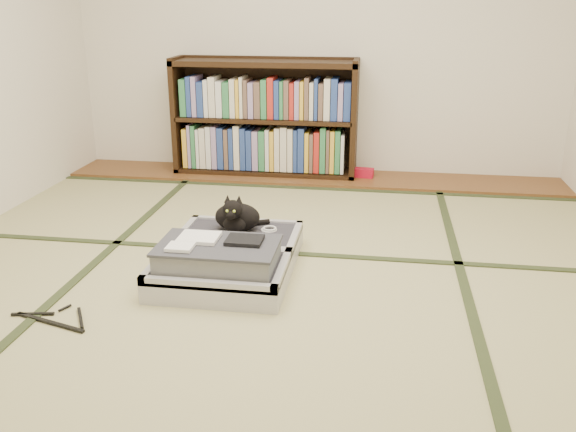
# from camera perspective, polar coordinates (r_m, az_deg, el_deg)

# --- Properties ---
(floor) EXTENTS (4.50, 4.50, 0.00)m
(floor) POSITION_cam_1_polar(r_m,az_deg,el_deg) (3.17, -1.87, -6.32)
(floor) COLOR tan
(floor) RESTS_ON ground
(wood_strip) EXTENTS (4.00, 0.50, 0.02)m
(wood_strip) POSITION_cam_1_polar(r_m,az_deg,el_deg) (5.02, 2.31, 3.68)
(wood_strip) COLOR brown
(wood_strip) RESTS_ON ground
(red_item) EXTENTS (0.16, 0.11, 0.07)m
(red_item) POSITION_cam_1_polar(r_m,az_deg,el_deg) (5.01, 7.13, 4.04)
(red_item) COLOR red
(red_item) RESTS_ON wood_strip
(tatami_borders) EXTENTS (4.00, 4.50, 0.01)m
(tatami_borders) POSITION_cam_1_polar(r_m,az_deg,el_deg) (3.61, -0.44, -2.88)
(tatami_borders) COLOR #2D381E
(tatami_borders) RESTS_ON ground
(bookcase) EXTENTS (1.50, 0.34, 0.96)m
(bookcase) POSITION_cam_1_polar(r_m,az_deg,el_deg) (5.04, -2.16, 8.91)
(bookcase) COLOR black
(bookcase) RESTS_ON wood_strip
(suitcase) EXTENTS (0.68, 0.90, 0.27)m
(suitcase) POSITION_cam_1_polar(r_m,az_deg,el_deg) (3.25, -5.67, -3.91)
(suitcase) COLOR #B3B4B9
(suitcase) RESTS_ON floor
(cat) EXTENTS (0.30, 0.30, 0.24)m
(cat) POSITION_cam_1_polar(r_m,az_deg,el_deg) (3.47, -4.82, -0.07)
(cat) COLOR black
(cat) RESTS_ON suitcase
(cable_coil) EXTENTS (0.09, 0.09, 0.02)m
(cable_coil) POSITION_cam_1_polar(r_m,az_deg,el_deg) (3.50, -1.77, -1.24)
(cable_coil) COLOR white
(cable_coil) RESTS_ON suitcase
(hanger) EXTENTS (0.41, 0.24, 0.01)m
(hanger) POSITION_cam_1_polar(r_m,az_deg,el_deg) (3.02, -21.10, -8.97)
(hanger) COLOR black
(hanger) RESTS_ON floor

